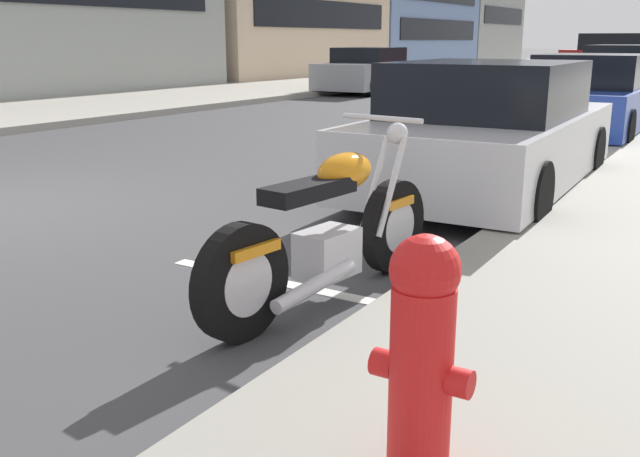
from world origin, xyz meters
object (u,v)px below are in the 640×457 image
(parked_car_at_intersection, at_px, (627,80))
(crossing_truck, at_px, (628,54))
(parked_car_across_street, at_px, (590,99))
(fire_hydrant, at_px, (422,351))
(car_opposite_curb, at_px, (368,71))
(parked_motorcycle, at_px, (330,234))
(parked_car_near_corner, at_px, (488,133))

(parked_car_at_intersection, distance_m, crossing_truck, 16.49)
(crossing_truck, bearing_deg, parked_car_across_street, 94.22)
(fire_hydrant, bearing_deg, parked_car_at_intersection, 6.77)
(crossing_truck, distance_m, fire_hydrant, 32.87)
(parked_car_across_street, relative_size, car_opposite_curb, 0.97)
(crossing_truck, xyz_separation_m, car_opposite_curb, (-14.52, 5.29, -0.32))
(parked_motorcycle, height_order, parked_car_near_corner, parked_car_near_corner)
(parked_motorcycle, distance_m, parked_car_across_street, 9.19)
(car_opposite_curb, bearing_deg, parked_car_across_street, 45.55)
(parked_car_at_intersection, bearing_deg, fire_hydrant, -172.25)
(crossing_truck, relative_size, car_opposite_curb, 1.31)
(parked_motorcycle, relative_size, fire_hydrant, 2.54)
(parked_car_across_street, xyz_separation_m, parked_car_at_intersection, (5.47, 0.29, 0.06))
(parked_car_at_intersection, xyz_separation_m, car_opposite_curb, (1.76, 7.83, -0.04))
(parked_motorcycle, bearing_deg, parked_car_at_intersection, 8.97)
(parked_car_near_corner, xyz_separation_m, parked_car_at_intersection, (10.91, 0.34, 0.05))
(crossing_truck, bearing_deg, parked_motorcycle, 92.59)
(crossing_truck, xyz_separation_m, fire_hydrant, (-32.56, -4.47, -0.38))
(crossing_truck, bearing_deg, fire_hydrant, 94.62)
(parked_car_across_street, bearing_deg, car_opposite_curb, 47.55)
(parked_car_near_corner, bearing_deg, fire_hydrant, -165.28)
(car_opposite_curb, bearing_deg, parked_car_near_corner, 30.06)
(crossing_truck, height_order, fire_hydrant, crossing_truck)
(parked_car_at_intersection, bearing_deg, crossing_truck, 9.85)
(parked_motorcycle, distance_m, parked_car_near_corner, 3.76)
(car_opposite_curb, bearing_deg, parked_car_at_intersection, 74.54)
(parked_car_near_corner, distance_m, crossing_truck, 27.35)
(parked_car_near_corner, height_order, fire_hydrant, parked_car_near_corner)
(parked_car_at_intersection, bearing_deg, car_opposite_curb, 78.28)
(parked_car_across_street, bearing_deg, crossing_truck, 6.66)
(parked_car_near_corner, relative_size, parked_car_across_street, 1.03)
(parked_car_at_intersection, bearing_deg, parked_car_across_street, -175.97)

